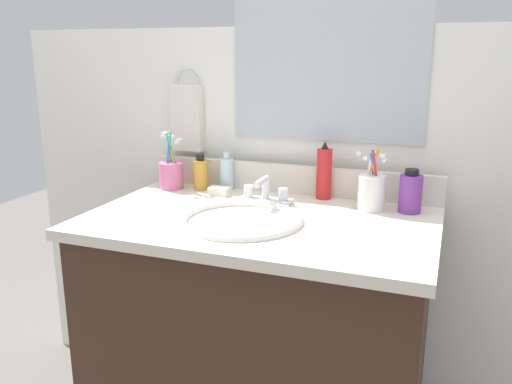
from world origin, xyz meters
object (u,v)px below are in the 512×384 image
bottle_gel_clear (227,173)px  cup_white_ceramic (371,191)px  bottle_spray_red (324,173)px  bottle_oil_amber (201,174)px  soap_bar (219,191)px  cup_pink (171,173)px  hand_towel (187,118)px  faucet (265,194)px  bottle_cream_purple (410,193)px

bottle_gel_clear → cup_white_ceramic: (0.48, -0.07, 0.00)m
bottle_gel_clear → bottle_spray_red: bearing=-0.3°
bottle_oil_amber → soap_bar: 0.10m
bottle_oil_amber → cup_pink: size_ratio=0.61×
bottle_gel_clear → bottle_oil_amber: 0.08m
bottle_oil_amber → cup_white_ceramic: size_ratio=0.66×
bottle_gel_clear → hand_towel: bearing=162.9°
faucet → bottle_gel_clear: bottle_gel_clear is taller
bottle_cream_purple → soap_bar: 0.58m
bottle_cream_purple → cup_pink: bearing=179.8°
hand_towel → bottle_cream_purple: 0.78m
bottle_spray_red → cup_white_ceramic: 0.17m
bottle_oil_amber → bottle_spray_red: bearing=4.8°
bottle_oil_amber → cup_pink: 0.10m
bottle_cream_purple → cup_pink: size_ratio=0.65×
faucet → bottle_gel_clear: bearing=147.0°
faucet → bottle_oil_amber: 0.26m
bottle_oil_amber → soap_bar: bottle_oil_amber is taller
hand_towel → bottle_spray_red: size_ratio=1.23×
bottle_oil_amber → soap_bar: bearing=-25.3°
bottle_spray_red → soap_bar: size_ratio=2.79×
faucet → cup_pink: cup_pink is taller
faucet → bottle_cream_purple: bottle_cream_purple is taller
bottle_cream_purple → bottle_gel_clear: bottle_cream_purple is taller
bottle_gel_clear → soap_bar: size_ratio=1.92×
cup_pink → soap_bar: (0.18, -0.02, -0.04)m
faucet → cup_pink: 0.35m
cup_white_ceramic → bottle_spray_red: bearing=155.0°
bottle_spray_red → soap_bar: 0.33m
bottle_spray_red → cup_pink: size_ratio=0.93×
hand_towel → cup_white_ceramic: bearing=-10.9°
faucet → soap_bar: 0.17m
faucet → bottle_spray_red: 0.20m
faucet → cup_pink: size_ratio=0.84×
cup_white_ceramic → soap_bar: size_ratio=2.78×
bottle_cream_purple → cup_white_ceramic: size_ratio=0.70×
bottle_oil_amber → bottle_cream_purple: bearing=-2.1°
faucet → cup_white_ceramic: 0.31m
bottle_cream_purple → bottle_gel_clear: size_ratio=1.01×
bottle_gel_clear → bottle_cream_purple: bearing=-5.8°
cup_white_ceramic → cup_pink: (-0.65, 0.02, -0.01)m
bottle_cream_purple → cup_white_ceramic: 0.11m
soap_bar → cup_pink: bearing=174.4°
cup_pink → hand_towel: bearing=85.6°
bottle_spray_red → bottle_oil_amber: bearing=-175.2°
bottle_gel_clear → bottle_spray_red: size_ratio=0.69×
bottle_gel_clear → bottle_oil_amber: size_ratio=1.05×
hand_towel → cup_pink: bearing=-94.4°
cup_pink → cup_white_ceramic: bearing=-1.5°
hand_towel → bottle_gel_clear: bearing=-17.1°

